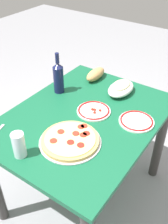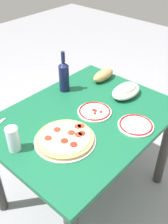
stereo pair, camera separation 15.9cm
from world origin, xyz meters
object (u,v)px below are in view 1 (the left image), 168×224
at_px(baked_pasta_dish, 121,88).
at_px(water_glass, 19,145).
at_px(pepperoni_pizza, 70,140).
at_px(bread_loaf, 96,74).
at_px(wine_bottle, 58,77).
at_px(side_plate_far, 136,121).
at_px(dining_table, 84,134).
at_px(side_plate_near, 94,111).

distance_m(baked_pasta_dish, water_glass, 0.83).
bearing_deg(pepperoni_pizza, bread_loaf, -158.19).
bearing_deg(wine_bottle, bread_loaf, 159.41).
bearing_deg(side_plate_far, pepperoni_pizza, -31.05).
bearing_deg(dining_table, wine_bottle, -113.79).
relative_size(wine_bottle, bread_loaf, 1.40).
xyz_separation_m(baked_pasta_dish, water_glass, (0.82, -0.14, 0.03)).
xyz_separation_m(baked_pasta_dish, side_plate_near, (0.29, -0.03, -0.03)).
relative_size(baked_pasta_dish, water_glass, 1.72).
xyz_separation_m(dining_table, water_glass, (0.45, -0.08, 0.21)).
bearing_deg(side_plate_near, water_glass, -11.16).
height_order(wine_bottle, water_glass, wine_bottle).
bearing_deg(side_plate_near, baked_pasta_dish, 173.76).
relative_size(dining_table, water_glass, 7.91).
relative_size(pepperoni_pizza, water_glass, 2.42).
bearing_deg(wine_bottle, side_plate_far, 89.42).
distance_m(pepperoni_pizza, bread_loaf, 0.71).
height_order(baked_pasta_dish, water_glass, water_glass).
height_order(pepperoni_pizza, wine_bottle, wine_bottle).
height_order(pepperoni_pizza, water_glass, water_glass).
bearing_deg(baked_pasta_dish, water_glass, -9.42).
distance_m(dining_table, wine_bottle, 0.42).
relative_size(dining_table, side_plate_far, 5.28).
bearing_deg(side_plate_near, wine_bottle, -100.93).
bearing_deg(baked_pasta_dish, side_plate_far, 44.93).
height_order(side_plate_near, side_plate_far, side_plate_near).
relative_size(side_plate_near, bread_loaf, 1.04).
relative_size(wine_bottle, water_glass, 2.05).
relative_size(side_plate_near, side_plate_far, 1.01).
distance_m(dining_table, side_plate_near, 0.17).
distance_m(wine_bottle, side_plate_far, 0.60).
bearing_deg(bread_loaf, side_plate_near, 31.33).
bearing_deg(side_plate_far, water_glass, -32.32).
bearing_deg(pepperoni_pizza, side_plate_far, 148.95).
xyz_separation_m(wine_bottle, side_plate_near, (0.06, 0.33, -0.11)).
bearing_deg(pepperoni_pizza, dining_table, -162.82).
distance_m(pepperoni_pizza, side_plate_near, 0.31).
bearing_deg(dining_table, pepperoni_pizza, 17.18).
xyz_separation_m(wine_bottle, side_plate_far, (0.01, 0.59, -0.11)).
distance_m(side_plate_near, side_plate_far, 0.27).
bearing_deg(water_glass, baked_pasta_dish, 170.58).
relative_size(dining_table, baked_pasta_dish, 4.61).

